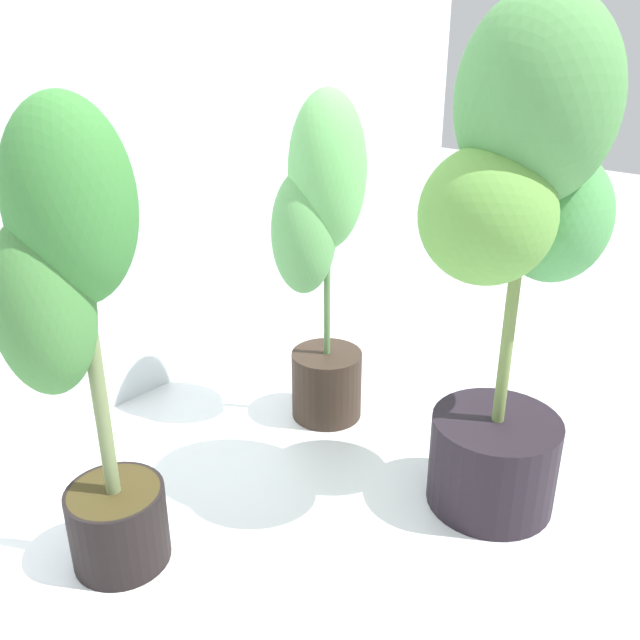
% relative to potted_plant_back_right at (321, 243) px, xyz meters
% --- Properties ---
extents(ground_plane, '(8.00, 8.00, 0.00)m').
position_rel_potted_plant_back_right_xyz_m(ground_plane, '(-0.34, -0.40, -0.49)').
color(ground_plane, silver).
rests_on(ground_plane, ground).
extents(mylar_back_wall, '(3.20, 0.01, 2.00)m').
position_rel_potted_plant_back_right_xyz_m(mylar_back_wall, '(-0.34, 0.46, 0.51)').
color(mylar_back_wall, silver).
rests_on(mylar_back_wall, ground).
extents(potted_plant_back_right, '(0.28, 0.23, 0.84)m').
position_rel_potted_plant_back_right_xyz_m(potted_plant_back_right, '(0.00, 0.00, 0.00)').
color(potted_plant_back_right, '#31241B').
rests_on(potted_plant_back_right, ground).
extents(potted_plant_front_right, '(0.44, 0.34, 1.04)m').
position_rel_potted_plant_back_right_xyz_m(potted_plant_front_right, '(-0.02, -0.51, 0.13)').
color(potted_plant_front_right, black).
rests_on(potted_plant_front_right, ground).
extents(potted_plant_back_left, '(0.32, 0.29, 0.89)m').
position_rel_potted_plant_back_right_xyz_m(potted_plant_back_left, '(-0.68, -0.05, 0.05)').
color(potted_plant_back_left, black).
rests_on(potted_plant_back_left, ground).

